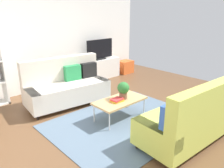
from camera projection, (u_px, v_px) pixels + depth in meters
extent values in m
plane|color=brown|center=(119.00, 117.00, 4.72)|extent=(7.68, 7.68, 0.00)
cube|color=white|center=(50.00, 37.00, 6.21)|extent=(6.40, 0.12, 2.90)
cube|color=slate|center=(125.00, 122.00, 4.49)|extent=(2.90, 2.20, 0.01)
cube|color=beige|center=(68.00, 92.00, 5.24)|extent=(1.98, 1.05, 0.44)
cube|color=beige|center=(61.00, 69.00, 5.33)|extent=(1.91, 0.41, 0.56)
cube|color=beige|center=(98.00, 81.00, 5.69)|extent=(0.29, 0.86, 0.22)
cube|color=beige|center=(31.00, 95.00, 4.73)|extent=(0.29, 0.86, 0.22)
cylinder|color=black|center=(106.00, 99.00, 5.56)|extent=(0.05, 0.05, 0.10)
cylinder|color=black|center=(37.00, 118.00, 4.58)|extent=(0.05, 0.05, 0.10)
cylinder|color=black|center=(92.00, 91.00, 6.08)|extent=(0.05, 0.05, 0.10)
cylinder|color=black|center=(27.00, 107.00, 5.10)|extent=(0.05, 0.05, 0.10)
cube|color=black|center=(89.00, 70.00, 5.60)|extent=(0.41, 0.18, 0.36)
cube|color=#288C4C|center=(73.00, 73.00, 5.35)|extent=(0.41, 0.18, 0.36)
cube|color=#C1CC51|center=(188.00, 123.00, 3.81)|extent=(1.95, 0.97, 0.44)
cube|color=#C1CC51|center=(209.00, 102.00, 3.42)|extent=(1.91, 0.33, 0.56)
cube|color=#C1CC51|center=(155.00, 133.00, 3.27)|extent=(0.26, 0.85, 0.22)
cube|color=#C1CC51|center=(214.00, 104.00, 4.28)|extent=(0.26, 0.85, 0.22)
cylinder|color=black|center=(137.00, 146.00, 3.63)|extent=(0.05, 0.05, 0.10)
cylinder|color=black|center=(196.00, 116.00, 4.66)|extent=(0.05, 0.05, 0.10)
cylinder|color=black|center=(171.00, 167.00, 3.13)|extent=(0.05, 0.05, 0.10)
cube|color=#3359B2|center=(172.00, 116.00, 3.18)|extent=(0.41, 0.17, 0.36)
cube|color=#288C4C|center=(190.00, 107.00, 3.45)|extent=(0.41, 0.17, 0.36)
cube|color=tan|center=(120.00, 101.00, 4.53)|extent=(1.10, 0.56, 0.04)
cylinder|color=silver|center=(94.00, 114.00, 4.44)|extent=(0.02, 0.02, 0.38)
cylinder|color=silver|center=(128.00, 100.00, 5.08)|extent=(0.02, 0.02, 0.38)
cylinder|color=silver|center=(109.00, 122.00, 4.12)|extent=(0.02, 0.02, 0.38)
cylinder|color=silver|center=(144.00, 107.00, 4.76)|extent=(0.02, 0.02, 0.38)
cube|color=silver|center=(100.00, 69.00, 7.30)|extent=(1.40, 0.44, 0.64)
cube|color=black|center=(100.00, 59.00, 7.18)|extent=(0.36, 0.20, 0.04)
cube|color=black|center=(100.00, 49.00, 7.08)|extent=(1.00, 0.05, 0.60)
cube|color=white|center=(1.00, 60.00, 5.17)|extent=(0.04, 0.36, 2.10)
cube|color=orange|center=(125.00, 67.00, 7.97)|extent=(0.52, 0.40, 0.44)
cylinder|color=brown|center=(123.00, 96.00, 4.56)|extent=(0.17, 0.17, 0.14)
sphere|color=#2D7233|center=(123.00, 88.00, 4.51)|extent=(0.25, 0.25, 0.25)
cube|color=gold|center=(117.00, 101.00, 4.44)|extent=(0.26, 0.20, 0.03)
cube|color=red|center=(117.00, 99.00, 4.43)|extent=(0.26, 0.20, 0.03)
cylinder|color=silver|center=(84.00, 59.00, 6.84)|extent=(0.09, 0.09, 0.16)
cylinder|color=silver|center=(90.00, 59.00, 6.87)|extent=(0.06, 0.06, 0.17)
cylinder|color=#3F8C4C|center=(93.00, 58.00, 6.93)|extent=(0.06, 0.06, 0.20)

